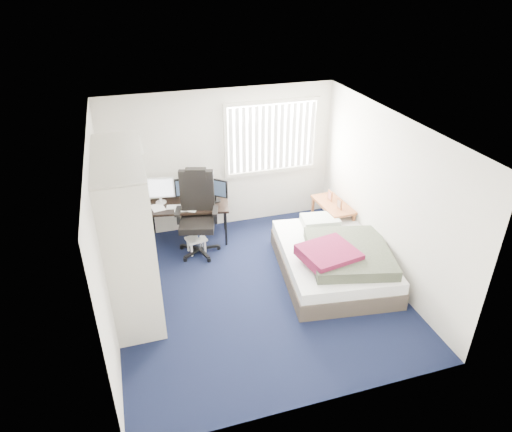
{
  "coord_description": "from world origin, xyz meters",
  "views": [
    {
      "loc": [
        -1.58,
        -5.16,
        4.26
      ],
      "look_at": [
        0.11,
        0.4,
        1.03
      ],
      "focal_mm": 32.0,
      "sensor_mm": 36.0,
      "label": 1
    }
  ],
  "objects": [
    {
      "name": "bed",
      "position": [
        1.26,
        0.03,
        0.29
      ],
      "size": [
        1.81,
        2.25,
        0.68
      ],
      "color": "#423830",
      "rests_on": "ground"
    },
    {
      "name": "pine_box",
      "position": [
        -1.65,
        0.01,
        0.14
      ],
      "size": [
        0.4,
        0.33,
        0.27
      ],
      "primitive_type": "cube",
      "rotation": [
        0.0,
        0.0,
        -0.18
      ],
      "color": "#AF7B57",
      "rests_on": "ground"
    },
    {
      "name": "nightstand",
      "position": [
        1.75,
        1.17,
        0.54
      ],
      "size": [
        0.49,
        0.91,
        0.79
      ],
      "color": "brown",
      "rests_on": "ground"
    },
    {
      "name": "window_assembly",
      "position": [
        0.9,
        2.04,
        1.6
      ],
      "size": [
        1.72,
        0.09,
        1.32
      ],
      "color": "white",
      "rests_on": "ground"
    },
    {
      "name": "closet",
      "position": [
        -1.67,
        0.27,
        1.35
      ],
      "size": [
        0.64,
        1.84,
        2.22
      ],
      "color": "beige",
      "rests_on": "ground"
    },
    {
      "name": "desk",
      "position": [
        -0.7,
        1.75,
        0.72
      ],
      "size": [
        1.48,
        0.9,
        1.14
      ],
      "color": "black",
      "rests_on": "ground"
    },
    {
      "name": "footstool",
      "position": [
        -0.66,
        1.29,
        0.2
      ],
      "size": [
        0.37,
        0.31,
        0.26
      ],
      "color": "white",
      "rests_on": "ground"
    },
    {
      "name": "office_chair",
      "position": [
        -0.6,
        1.35,
        0.54
      ],
      "size": [
        0.82,
        0.82,
        1.41
      ],
      "color": "black",
      "rests_on": "ground"
    },
    {
      "name": "ground",
      "position": [
        0.0,
        0.0,
        0.0
      ],
      "size": [
        4.2,
        4.2,
        0.0
      ],
      "primitive_type": "plane",
      "color": "black",
      "rests_on": "ground"
    },
    {
      "name": "room_shell",
      "position": [
        0.0,
        0.0,
        1.51
      ],
      "size": [
        4.2,
        4.2,
        4.2
      ],
      "color": "silver",
      "rests_on": "ground"
    }
  ]
}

